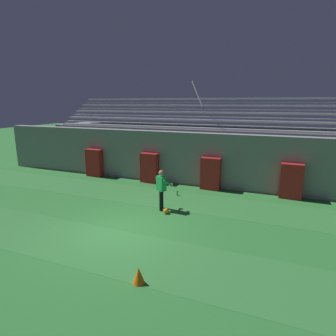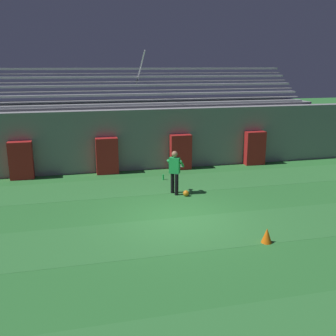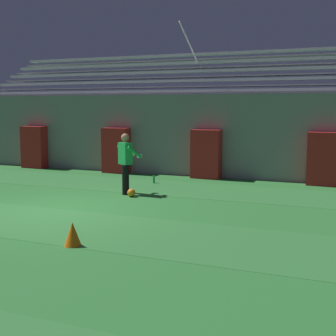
# 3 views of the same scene
# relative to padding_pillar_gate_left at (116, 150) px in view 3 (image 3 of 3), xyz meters

# --- Properties ---
(ground_plane) EXTENTS (80.00, 80.00, 0.00)m
(ground_plane) POSITION_rel_padding_pillar_gate_left_xyz_m (1.71, -5.95, -0.81)
(ground_plane) COLOR #2D7533
(turf_stripe_mid) EXTENTS (28.00, 2.44, 0.01)m
(turf_stripe_mid) POSITION_rel_padding_pillar_gate_left_xyz_m (1.71, -7.08, -0.81)
(turf_stripe_mid) COLOR #337A38
(turf_stripe_mid) RESTS_ON ground
(turf_stripe_far) EXTENTS (28.00, 2.44, 0.01)m
(turf_stripe_far) POSITION_rel_padding_pillar_gate_left_xyz_m (1.71, -2.20, -0.81)
(turf_stripe_far) COLOR #337A38
(turf_stripe_far) RESTS_ON ground
(back_wall) EXTENTS (24.00, 0.60, 2.80)m
(back_wall) POSITION_rel_padding_pillar_gate_left_xyz_m (1.71, 0.55, 0.59)
(back_wall) COLOR gray
(back_wall) RESTS_ON ground
(padding_pillar_gate_left) EXTENTS (0.98, 0.44, 1.63)m
(padding_pillar_gate_left) POSITION_rel_padding_pillar_gate_left_xyz_m (0.00, 0.00, 0.00)
(padding_pillar_gate_left) COLOR #B21E1E
(padding_pillar_gate_left) RESTS_ON ground
(padding_pillar_gate_right) EXTENTS (0.98, 0.44, 1.63)m
(padding_pillar_gate_right) POSITION_rel_padding_pillar_gate_left_xyz_m (3.42, 0.00, 0.00)
(padding_pillar_gate_right) COLOR #B21E1E
(padding_pillar_gate_right) RESTS_ON ground
(padding_pillar_far_left) EXTENTS (0.98, 0.44, 1.63)m
(padding_pillar_far_left) POSITION_rel_padding_pillar_gate_left_xyz_m (-3.64, 0.00, 0.00)
(padding_pillar_far_left) COLOR #B21E1E
(padding_pillar_far_left) RESTS_ON ground
(padding_pillar_far_right) EXTENTS (0.98, 0.44, 1.63)m
(padding_pillar_far_right) POSITION_rel_padding_pillar_gate_left_xyz_m (7.17, 0.00, 0.00)
(padding_pillar_far_right) COLOR #B21E1E
(padding_pillar_far_right) RESTS_ON ground
(bleacher_stand) EXTENTS (18.00, 4.05, 5.43)m
(bleacher_stand) POSITION_rel_padding_pillar_gate_left_xyz_m (1.71, 2.89, 0.69)
(bleacher_stand) COLOR gray
(bleacher_stand) RESTS_ON ground
(goalkeeper) EXTENTS (0.73, 0.71, 1.67)m
(goalkeeper) POSITION_rel_padding_pillar_gate_left_xyz_m (2.22, -3.49, 0.14)
(goalkeeper) COLOR black
(goalkeeper) RESTS_ON ground
(soccer_ball) EXTENTS (0.22, 0.22, 0.22)m
(soccer_ball) POSITION_rel_padding_pillar_gate_left_xyz_m (2.57, -3.86, -0.70)
(soccer_ball) COLOR orange
(soccer_ball) RESTS_ON ground
(traffic_cone) EXTENTS (0.30, 0.30, 0.42)m
(traffic_cone) POSITION_rel_padding_pillar_gate_left_xyz_m (3.63, -8.20, -0.60)
(traffic_cone) COLOR orange
(traffic_cone) RESTS_ON ground
(water_bottle) EXTENTS (0.07, 0.07, 0.24)m
(water_bottle) POSITION_rel_padding_pillar_gate_left_xyz_m (2.21, -1.59, -0.69)
(water_bottle) COLOR green
(water_bottle) RESTS_ON ground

